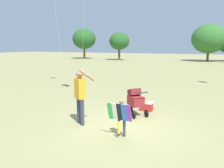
{
  "coord_description": "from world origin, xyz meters",
  "views": [
    {
      "loc": [
        2.43,
        -6.62,
        2.65
      ],
      "look_at": [
        -0.55,
        0.43,
        1.3
      ],
      "focal_mm": 35.95,
      "sensor_mm": 36.0,
      "label": 1
    }
  ],
  "objects_px": {
    "person_adult_flyer": "(80,92)",
    "cooler_box": "(147,106)",
    "child_with_butterfly_kite": "(121,114)",
    "stroller": "(135,99)"
  },
  "relations": [
    {
      "from": "cooler_box",
      "to": "person_adult_flyer",
      "type": "bearing_deg",
      "value": -124.78
    },
    {
      "from": "cooler_box",
      "to": "stroller",
      "type": "bearing_deg",
      "value": -110.52
    },
    {
      "from": "child_with_butterfly_kite",
      "to": "stroller",
      "type": "distance_m",
      "value": 2.14
    },
    {
      "from": "child_with_butterfly_kite",
      "to": "cooler_box",
      "type": "relative_size",
      "value": 2.46
    },
    {
      "from": "person_adult_flyer",
      "to": "cooler_box",
      "type": "xyz_separation_m",
      "value": [
        1.67,
        2.41,
        -0.92
      ]
    },
    {
      "from": "stroller",
      "to": "child_with_butterfly_kite",
      "type": "bearing_deg",
      "value": -84.0
    },
    {
      "from": "person_adult_flyer",
      "to": "cooler_box",
      "type": "bearing_deg",
      "value": 55.22
    },
    {
      "from": "stroller",
      "to": "cooler_box",
      "type": "relative_size",
      "value": 2.3
    },
    {
      "from": "child_with_butterfly_kite",
      "to": "stroller",
      "type": "height_order",
      "value": "child_with_butterfly_kite"
    },
    {
      "from": "child_with_butterfly_kite",
      "to": "person_adult_flyer",
      "type": "relative_size",
      "value": 0.58
    }
  ]
}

